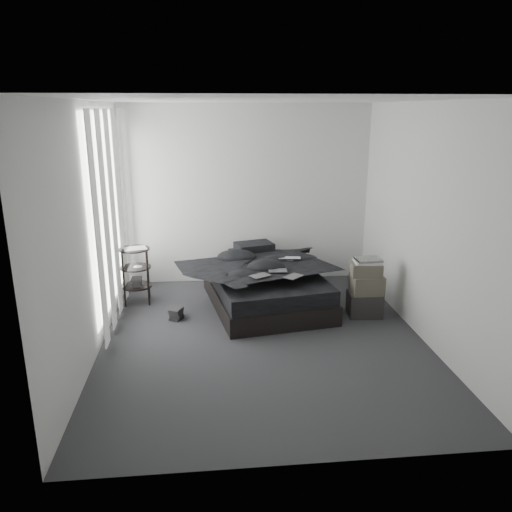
{
  "coord_description": "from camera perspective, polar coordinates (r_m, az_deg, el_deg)",
  "views": [
    {
      "loc": [
        -0.6,
        -5.14,
        2.51
      ],
      "look_at": [
        0.0,
        0.8,
        0.75
      ],
      "focal_mm": 35.0,
      "sensor_mm": 36.0,
      "label": 1
    }
  ],
  "objects": [
    {
      "name": "duvet",
      "position": [
        6.47,
        1.29,
        -1.25
      ],
      "size": [
        1.57,
        1.75,
        0.21
      ],
      "primitive_type": "imported",
      "rotation": [
        0.0,
        0.0,
        0.16
      ],
      "color": "black",
      "rests_on": "mattress"
    },
    {
      "name": "bed",
      "position": [
        6.65,
        1.16,
        -4.61
      ],
      "size": [
        1.65,
        2.01,
        0.25
      ],
      "primitive_type": "cube",
      "rotation": [
        0.0,
        0.0,
        0.16
      ],
      "color": "black",
      "rests_on": "floor"
    },
    {
      "name": "comic_c",
      "position": [
        5.96,
        4.31,
        -1.64
      ],
      "size": [
        0.27,
        0.27,
        0.01
      ],
      "primitive_type": "cube",
      "rotation": [
        0.0,
        0.0,
        0.77
      ],
      "color": "black",
      "rests_on": "duvet"
    },
    {
      "name": "wall_left",
      "position": [
        5.41,
        -18.44,
        2.65
      ],
      "size": [
        0.01,
        4.2,
        2.6
      ],
      "primitive_type": "cube",
      "color": "silver",
      "rests_on": "ground"
    },
    {
      "name": "box_lower",
      "position": [
        6.47,
        12.29,
        -5.36
      ],
      "size": [
        0.43,
        0.35,
        0.3
      ],
      "primitive_type": "cube",
      "rotation": [
        0.0,
        0.0,
        -0.07
      ],
      "color": "black",
      "rests_on": "floor"
    },
    {
      "name": "wall_front",
      "position": [
        3.33,
        5.08,
        -5.02
      ],
      "size": [
        3.6,
        0.01,
        2.6
      ],
      "primitive_type": "cube",
      "color": "silver",
      "rests_on": "ground"
    },
    {
      "name": "window_left",
      "position": [
        6.26,
        -16.6,
        5.06
      ],
      "size": [
        0.02,
        2.0,
        2.3
      ],
      "primitive_type": "cube",
      "color": "white",
      "rests_on": "wall_left"
    },
    {
      "name": "floor_books",
      "position": [
        6.32,
        -9.09,
        -6.57
      ],
      "size": [
        0.18,
        0.22,
        0.13
      ],
      "primitive_type": "cube",
      "rotation": [
        0.0,
        0.0,
        -0.37
      ],
      "color": "black",
      "rests_on": "floor"
    },
    {
      "name": "comic_b",
      "position": [
        6.16,
        2.5,
        -1.04
      ],
      "size": [
        0.24,
        0.16,
        0.01
      ],
      "primitive_type": "cube",
      "rotation": [
        0.0,
        0.0,
        -0.05
      ],
      "color": "black",
      "rests_on": "duvet"
    },
    {
      "name": "art_book_snake",
      "position": [
        6.27,
        12.71,
        -0.39
      ],
      "size": [
        0.31,
        0.25,
        0.03
      ],
      "primitive_type": "cube",
      "rotation": [
        0.0,
        0.0,
        0.03
      ],
      "color": "silver",
      "rests_on": "art_book_white"
    },
    {
      "name": "mattress",
      "position": [
        6.57,
        1.17,
        -2.82
      ],
      "size": [
        1.59,
        1.95,
        0.19
      ],
      "primitive_type": "cube",
      "rotation": [
        0.0,
        0.0,
        0.16
      ],
      "color": "black",
      "rests_on": "bed"
    },
    {
      "name": "wall_right",
      "position": [
        5.8,
        18.86,
        3.49
      ],
      "size": [
        0.01,
        4.2,
        2.6
      ],
      "primitive_type": "cube",
      "color": "silver",
      "rests_on": "ground"
    },
    {
      "name": "comic_a",
      "position": [
        5.97,
        0.46,
        -1.66
      ],
      "size": [
        0.27,
        0.25,
        0.01
      ],
      "primitive_type": "cube",
      "rotation": [
        0.0,
        0.0,
        0.55
      ],
      "color": "black",
      "rests_on": "duvet"
    },
    {
      "name": "box_upper",
      "position": [
        6.31,
        12.46,
        -1.46
      ],
      "size": [
        0.4,
        0.34,
        0.16
      ],
      "primitive_type": "cube",
      "rotation": [
        0.0,
        0.0,
        -0.13
      ],
      "color": "#534F42",
      "rests_on": "box_mid"
    },
    {
      "name": "floor",
      "position": [
        5.75,
        0.82,
        -9.46
      ],
      "size": [
        3.6,
        4.2,
        0.01
      ],
      "primitive_type": "cube",
      "color": "#313133",
      "rests_on": "ground"
    },
    {
      "name": "box_mid",
      "position": [
        6.37,
        12.53,
        -3.16
      ],
      "size": [
        0.38,
        0.3,
        0.23
      ],
      "primitive_type": "cube",
      "rotation": [
        0.0,
        0.0,
        -0.0
      ],
      "color": "#534F42",
      "rests_on": "box_lower"
    },
    {
      "name": "art_book_white",
      "position": [
        6.28,
        12.6,
        -0.62
      ],
      "size": [
        0.33,
        0.27,
        0.03
      ],
      "primitive_type": "cube",
      "rotation": [
        0.0,
        0.0,
        -0.07
      ],
      "color": "silver",
      "rests_on": "box_upper"
    },
    {
      "name": "ceiling",
      "position": [
        5.17,
        0.94,
        17.42
      ],
      "size": [
        3.6,
        4.2,
        0.01
      ],
      "primitive_type": "cube",
      "color": "white",
      "rests_on": "ground"
    },
    {
      "name": "papers",
      "position": [
        6.73,
        -13.66,
        0.82
      ],
      "size": [
        0.33,
        0.28,
        0.01
      ],
      "primitive_type": "cube",
      "rotation": [
        0.0,
        0.0,
        0.27
      ],
      "color": "white",
      "rests_on": "side_stand"
    },
    {
      "name": "wall_back",
      "position": [
        7.36,
        -1.03,
        6.98
      ],
      "size": [
        3.6,
        0.01,
        2.6
      ],
      "primitive_type": "cube",
      "color": "silver",
      "rests_on": "ground"
    },
    {
      "name": "curtain_left",
      "position": [
        6.26,
        -16.1,
        4.46
      ],
      "size": [
        0.06,
        2.12,
        2.48
      ],
      "primitive_type": "cube",
      "color": "white",
      "rests_on": "wall_left"
    },
    {
      "name": "laptop",
      "position": [
        6.61,
        3.87,
        0.18
      ],
      "size": [
        0.32,
        0.23,
        0.02
      ],
      "primitive_type": "imported",
      "rotation": [
        0.0,
        0.0,
        -0.15
      ],
      "color": "silver",
      "rests_on": "duvet"
    },
    {
      "name": "pillow_upper",
      "position": [
        7.13,
        -0.22,
        1.07
      ],
      "size": [
        0.59,
        0.47,
        0.11
      ],
      "primitive_type": "cube",
      "rotation": [
        0.0,
        0.0,
        0.27
      ],
      "color": "black",
      "rests_on": "pillow_lower"
    },
    {
      "name": "pillow_lower",
      "position": [
        7.16,
        -0.74,
        0.15
      ],
      "size": [
        0.6,
        0.45,
        0.12
      ],
      "primitive_type": "cube",
      "rotation": [
        0.0,
        0.0,
        0.16
      ],
      "color": "black",
      "rests_on": "mattress"
    },
    {
      "name": "side_stand",
      "position": [
        6.85,
        -13.54,
        -2.22
      ],
      "size": [
        0.44,
        0.44,
        0.74
      ],
      "primitive_type": "cylinder",
      "rotation": [
        0.0,
        0.0,
        0.1
      ],
      "color": "black",
      "rests_on": "floor"
    }
  ]
}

